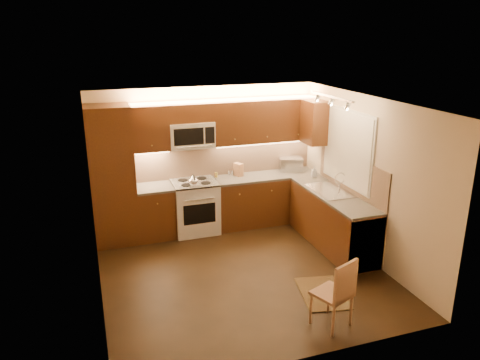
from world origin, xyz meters
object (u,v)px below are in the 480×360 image
object	(u,v)px
knife_block	(238,170)
stove	(195,207)
dining_chair	(332,292)
kettle	(193,180)
sink	(330,187)
microwave	(191,135)
toaster_oven	(290,164)
soap_bottle	(314,171)

from	to	relation	value
knife_block	stove	bearing A→B (deg)	167.63
dining_chair	stove	bearing A→B (deg)	83.20
stove	kettle	world-z (taller)	kettle
stove	kettle	distance (m)	0.60
sink	knife_block	distance (m)	1.71
sink	kettle	size ratio (longest dim) A/B	4.30
microwave	stove	bearing A→B (deg)	-90.00
stove	toaster_oven	distance (m)	1.97
kettle	knife_block	distance (m)	0.98
toaster_oven	soap_bottle	xyz separation A→B (m)	(0.24, -0.49, -0.03)
kettle	sink	bearing A→B (deg)	-39.26
microwave	knife_block	bearing A→B (deg)	0.63
stove	toaster_oven	bearing A→B (deg)	4.60
knife_block	soap_bottle	bearing A→B (deg)	-42.70
kettle	dining_chair	xyz separation A→B (m)	(0.96, -3.01, -0.57)
microwave	toaster_oven	world-z (taller)	microwave
microwave	soap_bottle	bearing A→B (deg)	-12.50
kettle	soap_bottle	size ratio (longest dim) A/B	1.05
stove	knife_block	xyz separation A→B (m)	(0.85, 0.14, 0.56)
stove	dining_chair	distance (m)	3.34
soap_bottle	toaster_oven	bearing A→B (deg)	126.66
dining_chair	soap_bottle	bearing A→B (deg)	44.67
toaster_oven	dining_chair	world-z (taller)	toaster_oven
knife_block	soap_bottle	xyz separation A→B (m)	(1.27, -0.48, -0.02)
sink	soap_bottle	xyz separation A→B (m)	(0.12, 0.79, 0.02)
dining_chair	toaster_oven	bearing A→B (deg)	51.38
microwave	soap_bottle	xyz separation A→B (m)	(2.12, -0.47, -0.72)
kettle	soap_bottle	world-z (taller)	kettle
toaster_oven	knife_block	world-z (taller)	toaster_oven
sink	stove	bearing A→B (deg)	150.64
soap_bottle	dining_chair	world-z (taller)	soap_bottle
sink	kettle	bearing A→B (deg)	156.13
stove	microwave	xyz separation A→B (m)	(0.00, 0.14, 1.26)
dining_chair	knife_block	bearing A→B (deg)	68.43
soap_bottle	knife_block	bearing A→B (deg)	169.73
sink	microwave	bearing A→B (deg)	147.79
sink	kettle	distance (m)	2.26
stove	knife_block	world-z (taller)	knife_block
kettle	toaster_oven	bearing A→B (deg)	-4.83
kettle	knife_block	size ratio (longest dim) A/B	0.86
dining_chair	microwave	bearing A→B (deg)	82.61
kettle	knife_block	bearing A→B (deg)	5.85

